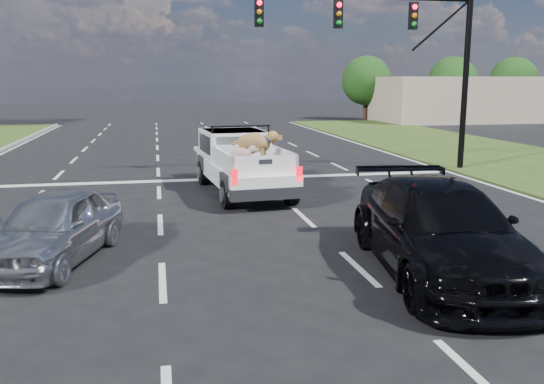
{
  "coord_description": "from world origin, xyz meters",
  "views": [
    {
      "loc": [
        -1.75,
        -9.45,
        3.36
      ],
      "look_at": [
        0.55,
        2.0,
        1.08
      ],
      "focal_mm": 38.0,
      "sensor_mm": 36.0,
      "label": 1
    }
  ],
  "objects": [
    {
      "name": "tree_far_f",
      "position": [
        30.0,
        38.0,
        3.29
      ],
      "size": [
        4.2,
        4.2,
        5.4
      ],
      "color": "#332114",
      "rests_on": "ground"
    },
    {
      "name": "silver_sedan",
      "position": [
        -3.72,
        1.56,
        0.67
      ],
      "size": [
        2.62,
        4.22,
        1.34
      ],
      "primitive_type": "imported",
      "rotation": [
        0.0,
        0.0,
        -0.28
      ],
      "color": "#B0B3B8",
      "rests_on": "ground"
    },
    {
      "name": "black_coupe",
      "position": [
        3.03,
        -0.51,
        0.79
      ],
      "size": [
        2.93,
        5.72,
        1.59
      ],
      "primitive_type": "imported",
      "rotation": [
        0.0,
        0.0,
        -0.13
      ],
      "color": "black",
      "rests_on": "ground"
    },
    {
      "name": "tree_far_e",
      "position": [
        24.0,
        38.0,
        3.29
      ],
      "size": [
        4.2,
        4.2,
        5.4
      ],
      "color": "#332114",
      "rests_on": "ground"
    },
    {
      "name": "pickup_truck",
      "position": [
        0.72,
        7.57,
        0.95
      ],
      "size": [
        2.43,
        5.55,
        2.02
      ],
      "rotation": [
        0.0,
        0.0,
        0.09
      ],
      "color": "black",
      "rests_on": "ground"
    },
    {
      "name": "ground",
      "position": [
        0.0,
        0.0,
        0.0
      ],
      "size": [
        160.0,
        160.0,
        0.0
      ],
      "primitive_type": "plane",
      "color": "black",
      "rests_on": "ground"
    },
    {
      "name": "building_right",
      "position": [
        22.0,
        34.0,
        1.8
      ],
      "size": [
        12.0,
        7.0,
        3.6
      ],
      "primitive_type": "cube",
      "color": "tan",
      "rests_on": "ground"
    },
    {
      "name": "traffic_signal",
      "position": [
        7.2,
        10.5,
        4.73
      ],
      "size": [
        9.11,
        0.31,
        7.0
      ],
      "color": "black",
      "rests_on": "ground"
    },
    {
      "name": "tree_far_d",
      "position": [
        16.0,
        38.0,
        3.29
      ],
      "size": [
        4.2,
        4.2,
        5.4
      ],
      "color": "#332114",
      "rests_on": "ground"
    },
    {
      "name": "road_markings",
      "position": [
        0.0,
        6.56,
        0.01
      ],
      "size": [
        17.75,
        60.0,
        0.01
      ],
      "color": "silver",
      "rests_on": "ground"
    }
  ]
}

